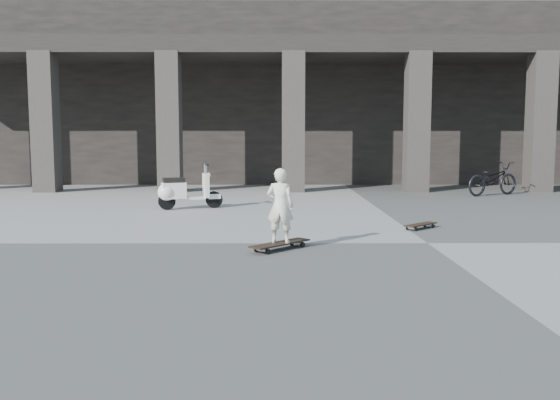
{
  "coord_description": "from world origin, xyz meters",
  "views": [
    {
      "loc": [
        -2.24,
        -8.7,
        1.57
      ],
      "look_at": [
        -2.2,
        -0.02,
        0.65
      ],
      "focal_mm": 38.0,
      "sensor_mm": 36.0,
      "label": 1
    }
  ],
  "objects_px": {
    "child": "(280,206)",
    "scooter": "(179,191)",
    "longboard": "(280,244)",
    "skateboard_spare": "(421,225)",
    "bicycle": "(493,179)"
  },
  "relations": [
    {
      "from": "skateboard_spare",
      "to": "bicycle",
      "type": "relative_size",
      "value": 0.39
    },
    {
      "from": "longboard",
      "to": "scooter",
      "type": "bearing_deg",
      "value": 68.18
    },
    {
      "from": "longboard",
      "to": "bicycle",
      "type": "bearing_deg",
      "value": 6.8
    },
    {
      "from": "child",
      "to": "scooter",
      "type": "relative_size",
      "value": 0.76
    },
    {
      "from": "longboard",
      "to": "bicycle",
      "type": "xyz_separation_m",
      "value": [
        5.8,
        7.82,
        0.37
      ]
    },
    {
      "from": "child",
      "to": "bicycle",
      "type": "distance_m",
      "value": 9.73
    },
    {
      "from": "skateboard_spare",
      "to": "scooter",
      "type": "bearing_deg",
      "value": 105.22
    },
    {
      "from": "child",
      "to": "scooter",
      "type": "distance_m",
      "value": 5.22
    },
    {
      "from": "skateboard_spare",
      "to": "child",
      "type": "height_order",
      "value": "child"
    },
    {
      "from": "skateboard_spare",
      "to": "longboard",
      "type": "bearing_deg",
      "value": 174.79
    },
    {
      "from": "longboard",
      "to": "bicycle",
      "type": "height_order",
      "value": "bicycle"
    },
    {
      "from": "longboard",
      "to": "skateboard_spare",
      "type": "height_order",
      "value": "longboard"
    },
    {
      "from": "longboard",
      "to": "skateboard_spare",
      "type": "bearing_deg",
      "value": -8.71
    },
    {
      "from": "longboard",
      "to": "child",
      "type": "xyz_separation_m",
      "value": [
        -0.0,
        0.0,
        0.54
      ]
    },
    {
      "from": "skateboard_spare",
      "to": "scooter",
      "type": "distance_m",
      "value": 5.43
    }
  ]
}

